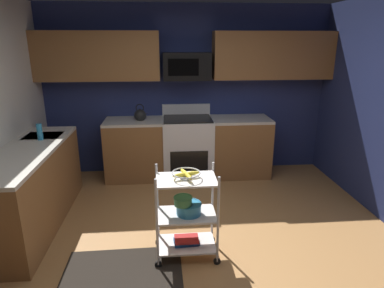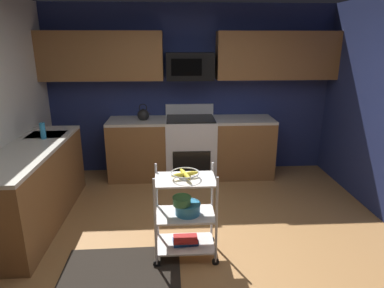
{
  "view_description": "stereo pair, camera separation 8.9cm",
  "coord_description": "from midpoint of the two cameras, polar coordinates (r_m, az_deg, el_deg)",
  "views": [
    {
      "loc": [
        -0.37,
        -2.86,
        2.07
      ],
      "look_at": [
        -0.09,
        0.41,
        1.05
      ],
      "focal_mm": 31.3,
      "sensor_mm": 36.0,
      "label": 1
    },
    {
      "loc": [
        -0.28,
        -2.87,
        2.07
      ],
      "look_at": [
        -0.09,
        0.41,
        1.05
      ],
      "focal_mm": 31.3,
      "sensor_mm": 36.0,
      "label": 2
    }
  ],
  "objects": [
    {
      "name": "floor",
      "position": [
        3.56,
        1.31,
        -18.66
      ],
      "size": [
        4.4,
        4.8,
        0.04
      ],
      "primitive_type": "cube",
      "color": "#A87542",
      "rests_on": "ground"
    },
    {
      "name": "wall_back",
      "position": [
        5.36,
        -1.4,
        9.01
      ],
      "size": [
        4.52,
        0.06,
        2.6
      ],
      "primitive_type": "cube",
      "color": "navy",
      "rests_on": "ground"
    },
    {
      "name": "counter_run",
      "position": [
        4.69,
        -11.16,
        -3.1
      ],
      "size": [
        3.47,
        2.65,
        0.92
      ],
      "color": "brown",
      "rests_on": "ground"
    },
    {
      "name": "oven_range",
      "position": [
        5.23,
        -1.25,
        -0.46
      ],
      "size": [
        0.76,
        0.65,
        1.1
      ],
      "color": "white",
      "rests_on": "ground"
    },
    {
      "name": "upper_cabinets",
      "position": [
        5.12,
        -1.27,
        14.8
      ],
      "size": [
        4.4,
        0.33,
        0.7
      ],
      "color": "brown"
    },
    {
      "name": "microwave",
      "position": [
        5.1,
        -1.43,
        13.1
      ],
      "size": [
        0.7,
        0.39,
        0.4
      ],
      "color": "black"
    },
    {
      "name": "rolling_cart",
      "position": [
        3.32,
        -1.75,
        -11.9
      ],
      "size": [
        0.63,
        0.39,
        0.91
      ],
      "color": "silver",
      "rests_on": "ground"
    },
    {
      "name": "fruit_bowl",
      "position": [
        3.14,
        -1.82,
        -5.15
      ],
      "size": [
        0.27,
        0.27,
        0.07
      ],
      "color": "silver",
      "rests_on": "rolling_cart"
    },
    {
      "name": "mixing_bowl_large",
      "position": [
        3.29,
        -1.35,
        -10.88
      ],
      "size": [
        0.25,
        0.25,
        0.11
      ],
      "color": "#338CBF",
      "rests_on": "rolling_cart"
    },
    {
      "name": "mixing_bowl_small",
      "position": [
        3.21,
        -2.34,
        -9.63
      ],
      "size": [
        0.18,
        0.18,
        0.08
      ],
      "color": "#387F4C",
      "rests_on": "rolling_cart"
    },
    {
      "name": "book_stack",
      "position": [
        3.47,
        -1.7,
        -16.12
      ],
      "size": [
        0.26,
        0.17,
        0.06
      ],
      "color": "#1E4C8C",
      "rests_on": "rolling_cart"
    },
    {
      "name": "kettle",
      "position": [
        5.1,
        -9.32,
        4.89
      ],
      "size": [
        0.21,
        0.18,
        0.26
      ],
      "color": "black",
      "rests_on": "counter_run"
    },
    {
      "name": "dish_soap_bottle",
      "position": [
        4.43,
        -25.05,
        1.89
      ],
      "size": [
        0.06,
        0.06,
        0.2
      ],
      "primitive_type": "cylinder",
      "color": "#2D8CBF",
      "rests_on": "counter_run"
    },
    {
      "name": "floor_rug",
      "position": [
        3.41,
        -12.47,
        -20.48
      ],
      "size": [
        1.11,
        0.71,
        0.01
      ],
      "primitive_type": "cube",
      "rotation": [
        0.0,
        0.0,
        0.01
      ],
      "color": "black",
      "rests_on": "ground"
    }
  ]
}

